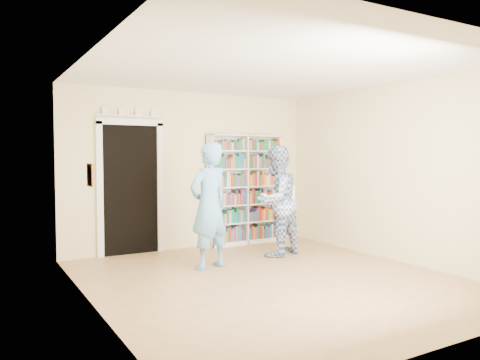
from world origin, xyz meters
name	(u,v)px	position (x,y,z in m)	size (l,w,h in m)	color
floor	(272,280)	(0.00, 0.00, 0.00)	(5.00, 5.00, 0.00)	olive
ceiling	(273,70)	(0.00, 0.00, 2.70)	(5.00, 5.00, 0.00)	white
wall_back	(192,170)	(0.00, 2.50, 1.35)	(4.50, 4.50, 0.00)	beige
wall_left	(93,181)	(-2.25, 0.00, 1.35)	(5.00, 5.00, 0.00)	beige
wall_right	(395,173)	(2.25, 0.00, 1.35)	(5.00, 5.00, 0.00)	beige
bookshelf	(245,189)	(0.97, 2.34, 1.00)	(1.44, 0.27, 1.98)	white
doorway	(131,182)	(-1.10, 2.48, 1.18)	(1.10, 0.08, 2.43)	black
wall_art	(91,175)	(-2.23, 0.20, 1.40)	(0.03, 0.25, 0.25)	brown
man_blue	(209,206)	(-0.42, 0.97, 0.90)	(0.66, 0.43, 1.80)	#64A5DE
man_plaid	(276,201)	(0.88, 1.20, 0.88)	(0.86, 0.67, 1.77)	#33579C
paper_sheet	(289,195)	(1.02, 1.03, 0.99)	(0.21, 0.01, 0.29)	white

